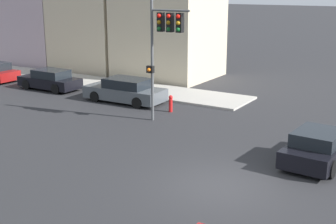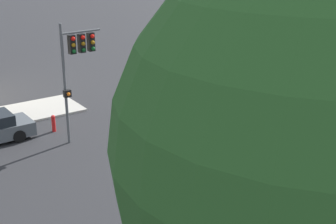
{
  "view_description": "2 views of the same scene",
  "coord_description": "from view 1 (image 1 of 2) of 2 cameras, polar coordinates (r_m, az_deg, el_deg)",
  "views": [
    {
      "loc": [
        -13.46,
        -6.24,
        6.6
      ],
      "look_at": [
        1.25,
        2.84,
        1.91
      ],
      "focal_mm": 50.0,
      "sensor_mm": 36.0,
      "label": 1
    },
    {
      "loc": [
        -14.95,
        14.7,
        9.5
      ],
      "look_at": [
        2.58,
        2.4,
        1.68
      ],
      "focal_mm": 50.0,
      "sensor_mm": 36.0,
      "label": 2
    }
  ],
  "objects": [
    {
      "name": "ground_plane",
      "position": [
        16.24,
        6.3,
        -8.91
      ],
      "size": [
        300.0,
        300.0,
        0.0
      ],
      "primitive_type": "plane",
      "color": "#28282B"
    },
    {
      "name": "traffic_signal",
      "position": [
        22.52,
        -0.48,
        9.37
      ],
      "size": [
        0.63,
        2.2,
        5.97
      ],
      "rotation": [
        0.0,
        0.0,
        3.18
      ],
      "color": "#515456",
      "rests_on": "ground_plane"
    },
    {
      "name": "crossing_car_0",
      "position": [
        18.76,
        17.84,
        -4.13
      ],
      "size": [
        3.97,
        2.11,
        1.32
      ],
      "rotation": [
        0.0,
        0.0,
        -0.06
      ],
      "color": "black",
      "rests_on": "ground_plane"
    },
    {
      "name": "parked_car_0",
      "position": [
        27.4,
        -5.22,
        2.6
      ],
      "size": [
        2.1,
        4.84,
        1.4
      ],
      "rotation": [
        0.0,
        0.0,
        1.59
      ],
      "color": "#4C5156",
      "rests_on": "ground_plane"
    },
    {
      "name": "parked_car_1",
      "position": [
        31.57,
        -14.18,
        3.8
      ],
      "size": [
        1.85,
        4.25,
        1.32
      ],
      "rotation": [
        0.0,
        0.0,
        1.57
      ],
      "color": "black",
      "rests_on": "ground_plane"
    },
    {
      "name": "fire_hydrant",
      "position": [
        25.14,
        0.33,
        1.1
      ],
      "size": [
        0.22,
        0.22,
        0.92
      ],
      "color": "red",
      "rests_on": "ground_plane"
    }
  ]
}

